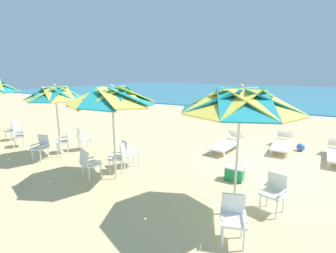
{
  "coord_description": "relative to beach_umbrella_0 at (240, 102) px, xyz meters",
  "views": [
    {
      "loc": [
        0.9,
        -8.03,
        2.99
      ],
      "look_at": [
        -3.58,
        -0.28,
        1.0
      ],
      "focal_mm": 26.61,
      "sensor_mm": 36.0,
      "label": 1
    }
  ],
  "objects": [
    {
      "name": "surf_foam",
      "position": [
        0.29,
        14.41,
        -2.41
      ],
      "size": [
        80.0,
        0.7,
        0.01
      ],
      "primitive_type": "cube",
      "color": "white",
      "rests_on": "ground"
    },
    {
      "name": "plastic_chair_10",
      "position": [
        -10.07,
        0.93,
        -1.91
      ],
      "size": [
        0.61,
        0.6,
        0.87
      ],
      "color": "white",
      "rests_on": "ground"
    },
    {
      "name": "plastic_chair_6",
      "position": [
        -6.62,
        0.91,
        -1.91
      ],
      "size": [
        0.63,
        0.63,
        0.87
      ],
      "color": "white",
      "rests_on": "ground"
    },
    {
      "name": "beach_umbrella_1",
      "position": [
        -3.38,
        0.07,
        -0.09
      ],
      "size": [
        2.35,
        2.35,
        2.66
      ],
      "color": "silver",
      "rests_on": "ground"
    },
    {
      "name": "sun_lounger_2",
      "position": [
        -1.43,
        4.28,
        -2.13
      ],
      "size": [
        0.93,
        2.21,
        0.62
      ],
      "color": "white",
      "rests_on": "ground"
    },
    {
      "name": "plastic_chair_4",
      "position": [
        -3.67,
        1.02,
        -1.91
      ],
      "size": [
        0.59,
        0.61,
        0.87
      ],
      "color": "white",
      "rests_on": "ground"
    },
    {
      "name": "cooler_box",
      "position": [
        -0.45,
        1.66,
        -2.21
      ],
      "size": [
        0.5,
        0.34,
        0.4
      ],
      "color": "#238C4C",
      "rests_on": "ground"
    },
    {
      "name": "plastic_chair_7",
      "position": [
        -6.64,
        -0.01,
        -1.91
      ],
      "size": [
        0.52,
        0.54,
        0.87
      ],
      "color": "white",
      "rests_on": "ground"
    },
    {
      "name": "plastic_chair_8",
      "position": [
        -8.82,
        0.53,
        -1.91
      ],
      "size": [
        0.62,
        0.63,
        0.87
      ],
      "color": "white",
      "rests_on": "ground"
    },
    {
      "name": "beach_ball",
      "position": [
        1.03,
        5.56,
        -2.26
      ],
      "size": [
        0.29,
        0.29,
        0.29
      ],
      "primitive_type": "sphere",
      "color": "blue",
      "rests_on": "ground"
    },
    {
      "name": "ground_plane",
      "position": [
        0.29,
        3.15,
        -2.41
      ],
      "size": [
        80.0,
        80.0,
        0.0
      ],
      "primitive_type": "plane",
      "color": "#D3B784"
    },
    {
      "name": "beach_umbrella_2",
      "position": [
        -6.32,
        0.5,
        -0.18
      ],
      "size": [
        1.99,
        1.99,
        2.58
      ],
      "color": "silver",
      "rests_on": "ground"
    },
    {
      "name": "plastic_chair_0",
      "position": [
        0.22,
        -0.9,
        -1.91
      ],
      "size": [
        0.56,
        0.58,
        0.87
      ],
      "color": "white",
      "rests_on": "ground"
    },
    {
      "name": "sun_lounger_1",
      "position": [
        0.4,
        5.32,
        -2.13
      ],
      "size": [
        0.65,
        2.15,
        0.62
      ],
      "color": "white",
      "rests_on": "ground"
    },
    {
      "name": "plastic_chair_3",
      "position": [
        -4.0,
        -0.32,
        -1.91
      ],
      "size": [
        0.53,
        0.56,
        0.87
      ],
      "color": "white",
      "rests_on": "ground"
    },
    {
      "name": "plastic_chair_1",
      "position": [
        0.71,
        0.5,
        -1.91
      ],
      "size": [
        0.54,
        0.56,
        0.87
      ],
      "color": "white",
      "rests_on": "ground"
    },
    {
      "name": "beach_umbrella_0",
      "position": [
        0.0,
        0.0,
        0.0
      ],
      "size": [
        2.43,
        2.43,
        2.75
      ],
      "color": "silver",
      "rests_on": "ground"
    },
    {
      "name": "sea",
      "position": [
        0.29,
        32.71,
        -2.36
      ],
      "size": [
        80.0,
        36.0,
        0.1
      ],
      "primitive_type": "cube",
      "color": "teal",
      "rests_on": "ground"
    },
    {
      "name": "plastic_chair_2",
      "position": [
        -3.63,
        0.52,
        -1.91
      ],
      "size": [
        0.61,
        0.59,
        0.87
      ],
      "color": "white",
      "rests_on": "ground"
    },
    {
      "name": "plastic_chair_5",
      "position": [
        -6.3,
        1.48,
        -1.91
      ],
      "size": [
        0.59,
        0.61,
        0.87
      ],
      "color": "white",
      "rests_on": "ground"
    }
  ]
}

